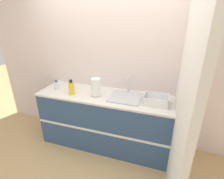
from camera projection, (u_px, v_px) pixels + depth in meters
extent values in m
plane|color=tan|center=(99.00, 155.00, 2.77)|extent=(12.00, 12.00, 0.00)
cube|color=silver|center=(111.00, 65.00, 2.81)|extent=(4.47, 0.06, 2.60)
cube|color=silver|center=(182.00, 79.00, 2.21)|extent=(0.06, 2.61, 2.60)
cube|color=#33517A|center=(105.00, 121.00, 2.86)|extent=(2.07, 0.61, 0.89)
cube|color=white|center=(98.00, 132.00, 2.59)|extent=(2.07, 0.01, 0.04)
cube|color=silver|center=(104.00, 96.00, 2.67)|extent=(2.09, 0.64, 0.03)
cube|color=silver|center=(125.00, 97.00, 2.57)|extent=(0.46, 0.43, 0.02)
cylinder|color=silver|center=(129.00, 84.00, 2.69)|extent=(0.02, 0.02, 0.24)
cylinder|color=silver|center=(128.00, 78.00, 2.59)|extent=(0.02, 0.12, 0.02)
cylinder|color=#4C4C51|center=(96.00, 95.00, 2.64)|extent=(0.10, 0.10, 0.01)
cylinder|color=white|center=(96.00, 87.00, 2.59)|extent=(0.14, 0.14, 0.26)
cube|color=white|center=(156.00, 103.00, 2.41)|extent=(0.34, 0.25, 0.01)
cube|color=white|center=(155.00, 103.00, 2.28)|extent=(0.34, 0.01, 0.11)
cube|color=white|center=(157.00, 96.00, 2.49)|extent=(0.34, 0.01, 0.11)
cube|color=white|center=(144.00, 98.00, 2.43)|extent=(0.01, 0.25, 0.11)
cube|color=white|center=(169.00, 101.00, 2.33)|extent=(0.01, 0.25, 0.11)
cylinder|color=yellow|center=(71.00, 88.00, 2.66)|extent=(0.09, 0.09, 0.19)
cylinder|color=black|center=(71.00, 81.00, 2.61)|extent=(0.05, 0.05, 0.04)
cylinder|color=silver|center=(57.00, 86.00, 2.85)|extent=(0.08, 0.08, 0.13)
cylinder|color=#334C9E|center=(56.00, 81.00, 2.81)|extent=(0.04, 0.04, 0.03)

